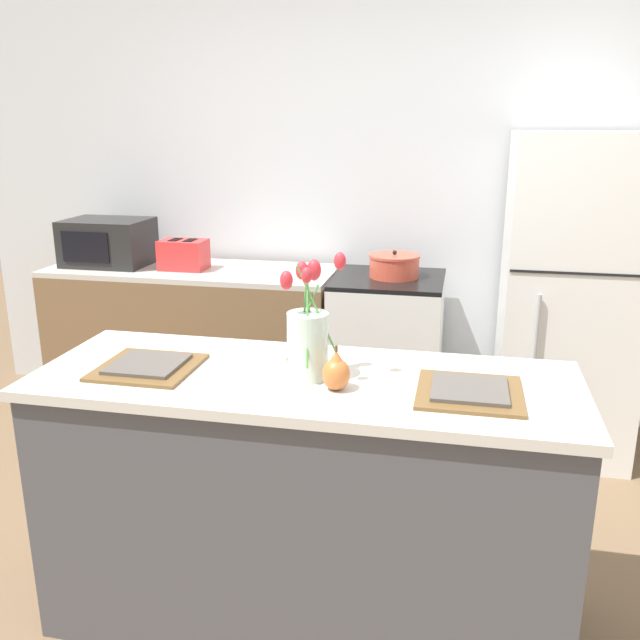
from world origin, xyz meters
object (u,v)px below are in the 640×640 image
at_px(stove_range, 387,356).
at_px(refrigerator, 569,299).
at_px(plate_setting_right, 470,391).
at_px(plate_setting_left, 148,366).
at_px(toaster, 184,255).
at_px(flower_vase, 308,338).
at_px(cooking_pot, 394,266).
at_px(pear_figurine, 336,372).
at_px(microwave, 108,242).

height_order(stove_range, refrigerator, refrigerator).
relative_size(refrigerator, plate_setting_right, 5.29).
bearing_deg(plate_setting_right, plate_setting_left, 180.00).
relative_size(refrigerator, plate_setting_left, 5.29).
bearing_deg(stove_range, plate_setting_left, -111.04).
height_order(refrigerator, plate_setting_right, refrigerator).
height_order(plate_setting_right, toaster, toaster).
xyz_separation_m(flower_vase, plate_setting_right, (0.52, -0.04, -0.13)).
bearing_deg(plate_setting_right, cooking_pot, 103.79).
bearing_deg(plate_setting_left, refrigerator, 46.14).
bearing_deg(flower_vase, stove_range, 87.03).
xyz_separation_m(stove_range, plate_setting_left, (-0.63, -1.65, 0.49)).
bearing_deg(toaster, plate_setting_right, -44.90).
xyz_separation_m(stove_range, pear_figurine, (0.03, -1.69, 0.53)).
relative_size(flower_vase, pear_figurine, 2.89).
bearing_deg(cooking_pot, flower_vase, -93.88).
distance_m(plate_setting_right, cooking_pot, 1.71).
distance_m(toaster, cooking_pot, 1.21).
relative_size(stove_range, plate_setting_left, 2.86).
bearing_deg(cooking_pot, refrigerator, -0.72).
bearing_deg(refrigerator, stove_range, -179.96).
bearing_deg(cooking_pot, plate_setting_left, -111.69).
xyz_separation_m(flower_vase, cooking_pot, (0.11, 1.62, -0.09)).
height_order(pear_figurine, toaster, toaster).
height_order(flower_vase, pear_figurine, flower_vase).
bearing_deg(refrigerator, plate_setting_right, -107.38).
height_order(flower_vase, plate_setting_left, flower_vase).
relative_size(refrigerator, flower_vase, 4.04).
distance_m(stove_range, pear_figurine, 1.78).
xyz_separation_m(stove_range, cooking_pot, (0.03, 0.01, 0.52)).
bearing_deg(pear_figurine, plate_setting_left, 175.92).
xyz_separation_m(toaster, cooking_pot, (1.21, 0.05, -0.02)).
height_order(stove_range, toaster, toaster).
distance_m(stove_range, microwave, 1.78).
xyz_separation_m(refrigerator, cooking_pot, (-0.92, 0.01, 0.13)).
height_order(flower_vase, plate_setting_right, flower_vase).
xyz_separation_m(pear_figurine, toaster, (-1.21, 1.66, 0.01)).
height_order(pear_figurine, microwave, microwave).
relative_size(plate_setting_right, cooking_pot, 1.15).
distance_m(pear_figurine, microwave, 2.40).
relative_size(pear_figurine, cooking_pot, 0.52).
relative_size(cooking_pot, microwave, 0.58).
distance_m(refrigerator, pear_figurine, 1.94).
height_order(pear_figurine, plate_setting_right, pear_figurine).
bearing_deg(microwave, plate_setting_left, -57.70).
xyz_separation_m(stove_range, flower_vase, (-0.08, -1.61, 0.61)).
bearing_deg(refrigerator, pear_figurine, -118.61).
relative_size(plate_setting_left, toaster, 1.15).
height_order(plate_setting_left, microwave, microwave).
xyz_separation_m(pear_figurine, cooking_pot, (0.00, 1.71, -0.01)).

